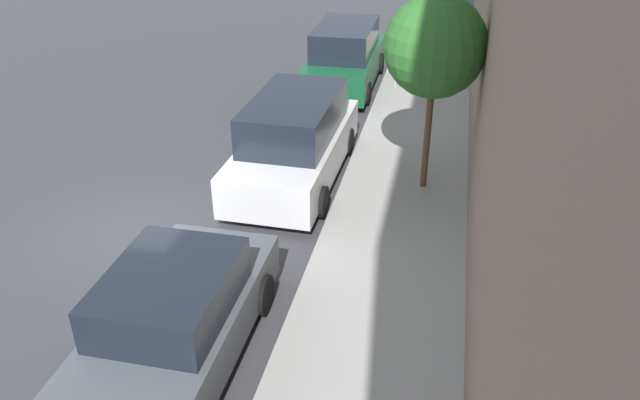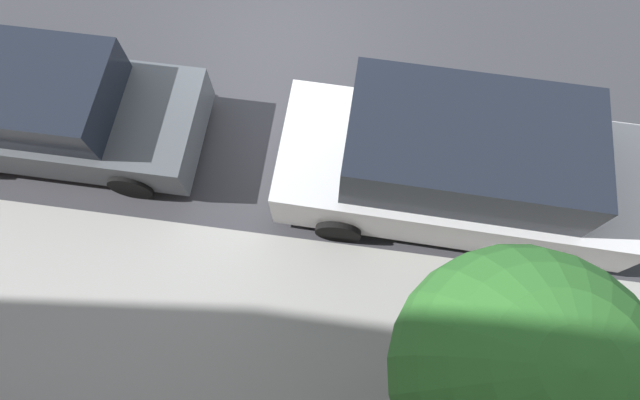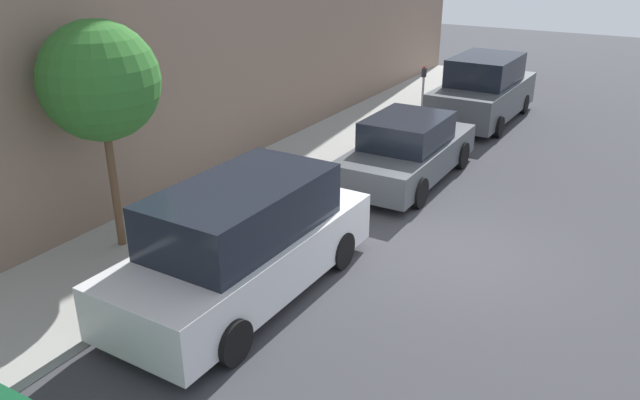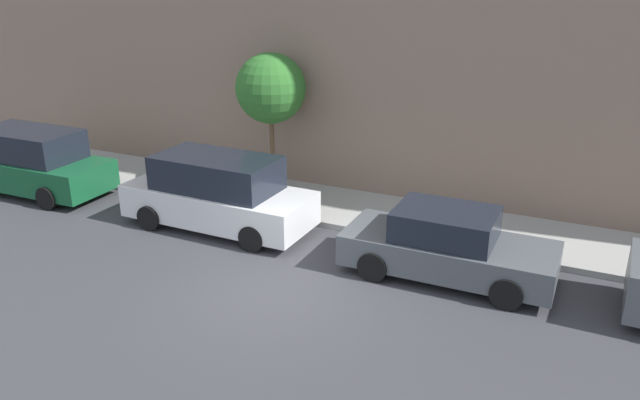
# 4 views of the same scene
# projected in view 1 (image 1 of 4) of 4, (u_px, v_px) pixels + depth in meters

# --- Properties ---
(ground_plane) EXTENTS (60.00, 60.00, 0.00)m
(ground_plane) POSITION_uv_depth(u_px,v_px,m) (136.00, 234.00, 11.91)
(ground_plane) COLOR #38383D
(sidewalk) EXTENTS (2.68, 32.00, 0.15)m
(sidewalk) POSITION_uv_depth(u_px,v_px,m) (388.00, 261.00, 10.98)
(sidewalk) COLOR #9E9E99
(sidewalk) RESTS_ON ground_plane
(parked_sedan_second) EXTENTS (1.92, 4.50, 1.54)m
(parked_sedan_second) POSITION_uv_depth(u_px,v_px,m) (172.00, 324.00, 8.52)
(parked_sedan_second) COLOR #4C5156
(parked_sedan_second) RESTS_ON ground_plane
(parked_minivan_third) EXTENTS (2.02, 4.94, 1.90)m
(parked_minivan_third) POSITION_uv_depth(u_px,v_px,m) (295.00, 141.00, 13.50)
(parked_minivan_third) COLOR silver
(parked_minivan_third) RESTS_ON ground_plane
(parked_minivan_fourth) EXTENTS (2.02, 4.92, 1.90)m
(parked_minivan_fourth) POSITION_uv_depth(u_px,v_px,m) (345.00, 57.00, 19.11)
(parked_minivan_fourth) COLOR #14512D
(parked_minivan_fourth) RESTS_ON ground_plane
(parking_meter_far) EXTENTS (0.11, 0.15, 1.34)m
(parking_meter_far) POSITION_uv_depth(u_px,v_px,m) (396.00, 60.00, 18.65)
(parking_meter_far) COLOR #ADADB2
(parking_meter_far) RESTS_ON sidewalk
(street_tree) EXTENTS (1.99, 1.99, 3.98)m
(street_tree) POSITION_uv_depth(u_px,v_px,m) (435.00, 47.00, 11.89)
(street_tree) COLOR brown
(street_tree) RESTS_ON sidewalk
(fire_hydrant) EXTENTS (0.20, 0.20, 0.69)m
(fire_hydrant) POSITION_uv_depth(u_px,v_px,m) (402.00, 49.00, 21.40)
(fire_hydrant) COLOR gold
(fire_hydrant) RESTS_ON sidewalk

